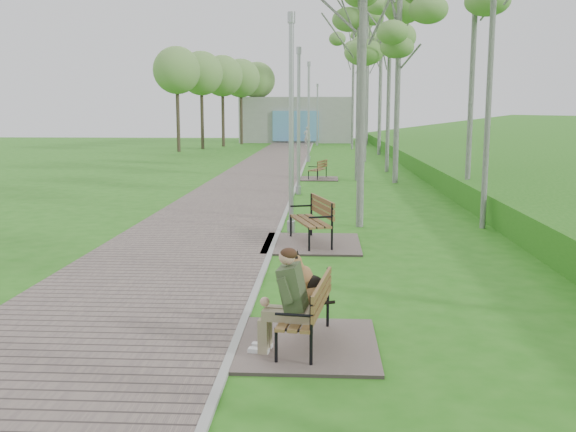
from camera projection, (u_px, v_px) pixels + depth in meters
The scene contains 19 objects.
ground at pixel (242, 327), 8.21m from camera, with size 120.00×120.00×0.00m, color #276F16.
walkway at pixel (264, 171), 29.49m from camera, with size 3.50×67.00×0.04m, color #675853.
kerb at pixel (302, 171), 29.40m from camera, with size 0.10×67.00×0.05m, color #999993.
building_north at pixel (297, 120), 58.21m from camera, with size 10.00×5.20×4.00m.
bench_main at pixel (300, 315), 7.44m from camera, with size 1.64×1.82×1.43m.
bench_second at pixel (310, 234), 13.26m from camera, with size 1.98×2.20×1.21m.
bench_third at pixel (318, 175), 26.17m from camera, with size 1.58×1.75×0.97m.
lamp_post_near at pixel (291, 133), 14.20m from camera, with size 0.19×0.19×4.85m.
lamp_post_second at pixel (299, 127), 21.04m from camera, with size 0.19×0.19×4.79m.
lamp_post_third at pixel (309, 116), 34.89m from camera, with size 0.21×0.21×5.39m.
lamp_post_far at pixel (317, 117), 51.93m from camera, with size 0.19×0.19×4.96m.
pedestrian_near at pixel (307, 136), 50.87m from camera, with size 0.58×0.38×1.58m, color beige.
birch_mid_a at pixel (400, 11), 23.80m from camera, with size 2.71×2.71×8.17m.
birch_mid_c at pixel (360, 6), 24.67m from camera, with size 2.69×2.69×8.58m.
birch_far_a at pixel (390, 23), 28.41m from camera, with size 2.71×2.71×8.40m.
birch_far_b at pixel (367, 27), 34.10m from camera, with size 2.51×2.51×9.17m.
birch_far_c at pixel (382, 25), 39.87m from camera, with size 2.86×2.86×10.28m.
birch_distant_a at pixel (354, 48), 46.12m from camera, with size 2.79×2.79×9.21m.
birch_distant_b at pixel (369, 29), 51.63m from camera, with size 2.84×2.84×11.83m.
Camera 1 is at (1.03, -7.83, 2.73)m, focal length 40.00 mm.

